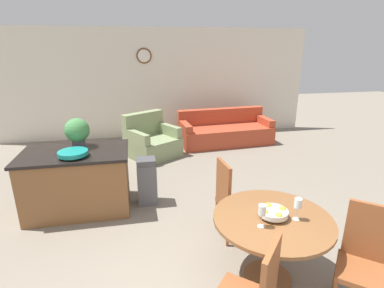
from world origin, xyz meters
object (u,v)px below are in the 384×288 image
potted_plant (77,131)px  kitchen_island (78,181)px  teal_bowl (73,153)px  trash_bin (147,181)px  couch (225,132)px  dining_table (271,232)px  wine_glass_right (298,204)px  dining_chair_near_right (365,257)px  fruit_bowl (273,212)px  wine_glass_left (262,211)px  armchair (151,142)px  dining_chair_far_side (231,197)px

potted_plant → kitchen_island: bearing=-99.5°
teal_bowl → trash_bin: 1.13m
couch → dining_table: bearing=-105.8°
dining_table → wine_glass_right: (0.20, -0.08, 0.33)m
dining_table → dining_chair_near_right: bearing=-34.6°
trash_bin → fruit_bowl: bearing=-58.6°
wine_glass_left → trash_bin: 2.22m
trash_bin → armchair: 2.08m
kitchen_island → teal_bowl: (0.02, -0.20, 0.49)m
dining_table → dining_chair_far_side: size_ratio=1.15×
fruit_bowl → wine_glass_right: 0.24m
fruit_bowl → wine_glass_left: 0.24m
potted_plant → armchair: bearing=58.5°
kitchen_island → potted_plant: bearing=80.5°
dining_chair_far_side → armchair: dining_chair_far_side is taller
dining_chair_far_side → fruit_bowl: 0.84m
potted_plant → armchair: size_ratio=0.33×
fruit_bowl → potted_plant: (-2.04, 2.04, 0.34)m
wine_glass_right → armchair: wine_glass_right is taller
dining_table → fruit_bowl: 0.22m
dining_table → teal_bowl: teal_bowl is taller
fruit_bowl → wine_glass_left: (-0.17, -0.12, 0.11)m
dining_chair_near_right → potted_plant: bearing=-2.1°
kitchen_island → potted_plant: size_ratio=3.43×
dining_table → wine_glass_right: wine_glass_right is taller
fruit_bowl → potted_plant: size_ratio=0.65×
wine_glass_left → potted_plant: bearing=130.9°
dining_table → fruit_bowl: bearing=-129.0°
fruit_bowl → armchair: size_ratio=0.22×
dining_chair_far_side → fruit_bowl: size_ratio=3.62×
fruit_bowl → kitchen_island: bearing=138.5°
dining_chair_near_right → couch: bearing=-52.3°
wine_glass_right → trash_bin: (-1.31, 1.90, -0.53)m
fruit_bowl → wine_glass_right: (0.20, -0.07, 0.11)m
potted_plant → trash_bin: potted_plant is taller
fruit_bowl → kitchen_island: (-2.08, 1.84, -0.33)m
dining_chair_near_right → teal_bowl: dining_chair_near_right is taller
wine_glass_left → wine_glass_right: size_ratio=1.00×
dining_chair_far_side → armchair: 3.20m
couch → dining_chair_near_right: bearing=-97.0°
dining_table → couch: 4.52m
kitchen_island → couch: 3.95m
dining_chair_far_side → potted_plant: bearing=-127.7°
dining_chair_far_side → dining_chair_near_right: bearing=28.4°
dining_chair_near_right → couch: dining_chair_near_right is taller
trash_bin → armchair: bearing=84.4°
dining_chair_near_right → armchair: (-1.57, 4.34, -0.23)m
dining_chair_far_side → fruit_bowl: dining_chair_far_side is taller
wine_glass_left → armchair: size_ratio=0.17×
fruit_bowl → wine_glass_right: bearing=-20.6°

